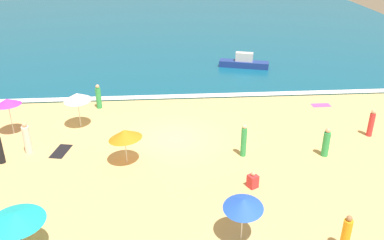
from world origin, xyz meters
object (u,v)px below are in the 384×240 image
at_px(beach_umbrella_2, 243,204).
at_px(beachgoer_10, 27,139).
at_px(beachgoer_3, 371,123).
at_px(beachgoer_6, 244,141).
at_px(small_boat_0, 244,62).
at_px(beach_umbrella_4, 77,97).
at_px(beachgoer_8, 253,181).
at_px(beachgoer_0, 99,97).
at_px(beach_umbrella_3, 7,102).
at_px(beachgoer_7, 346,234).
at_px(beach_umbrella_0, 16,217).
at_px(beach_umbrella_1, 125,134).
at_px(beachgoer_9, 326,143).

bearing_deg(beach_umbrella_2, beachgoer_10, 143.84).
height_order(beachgoer_3, beachgoer_10, beachgoer_10).
relative_size(beachgoer_6, small_boat_0, 0.43).
bearing_deg(beach_umbrella_2, beach_umbrella_4, 127.41).
xyz_separation_m(beach_umbrella_4, beachgoer_8, (9.21, -7.07, -1.63)).
bearing_deg(beachgoer_3, beachgoer_0, 162.26).
distance_m(beach_umbrella_4, beachgoer_0, 3.15).
bearing_deg(beachgoer_10, beach_umbrella_4, 52.93).
relative_size(beach_umbrella_3, beachgoer_6, 1.23).
bearing_deg(beachgoer_7, beach_umbrella_2, 167.44).
bearing_deg(beachgoer_7, beach_umbrella_0, 176.95).
xyz_separation_m(beach_umbrella_0, beach_umbrella_1, (3.42, 6.30, -0.06)).
height_order(beach_umbrella_1, beach_umbrella_3, beach_umbrella_3).
distance_m(beach_umbrella_3, beachgoer_9, 17.95).
bearing_deg(small_boat_0, beach_umbrella_1, -121.15).
bearing_deg(small_boat_0, beachgoer_9, -84.07).
relative_size(beach_umbrella_0, beachgoer_10, 1.57).
bearing_deg(beachgoer_7, beachgoer_6, 109.44).
height_order(beachgoer_0, small_boat_0, beachgoer_0).
height_order(beach_umbrella_0, beachgoer_8, beach_umbrella_0).
bearing_deg(beachgoer_9, beach_umbrella_0, -155.94).
distance_m(beach_umbrella_4, beachgoer_9, 14.44).
bearing_deg(beach_umbrella_0, small_boat_0, 59.62).
relative_size(beachgoer_3, beachgoer_10, 0.92).
distance_m(beachgoer_7, beachgoer_10, 16.41).
bearing_deg(beachgoer_6, beach_umbrella_3, 165.03).
height_order(beachgoer_8, small_boat_0, small_boat_0).
bearing_deg(beach_umbrella_0, beachgoer_10, 104.23).
bearing_deg(beach_umbrella_1, beach_umbrella_2, -51.13).
relative_size(beachgoer_0, beachgoer_8, 1.99).
distance_m(beachgoer_9, beachgoer_10, 16.01).
relative_size(beach_umbrella_2, small_boat_0, 0.48).
relative_size(beachgoer_9, beachgoer_10, 0.91).
bearing_deg(beachgoer_10, beachgoer_7, -30.69).
bearing_deg(beachgoer_3, beach_umbrella_1, -171.93).
relative_size(beach_umbrella_4, beachgoer_0, 1.35).
height_order(beach_umbrella_0, beachgoer_9, beach_umbrella_0).
height_order(beachgoer_3, small_boat_0, beachgoer_3).
height_order(beach_umbrella_2, beachgoer_0, beach_umbrella_2).
relative_size(beach_umbrella_1, beach_umbrella_2, 1.12).
xyz_separation_m(beach_umbrella_2, beachgoer_0, (-7.27, 13.33, -0.91)).
bearing_deg(small_boat_0, beachgoer_8, -99.42).
bearing_deg(beach_umbrella_1, beachgoer_6, 2.38).
bearing_deg(beachgoer_6, beach_umbrella_4, 155.94).
relative_size(beach_umbrella_0, beachgoer_7, 1.80).
bearing_deg(beach_umbrella_0, beach_umbrella_4, 88.41).
xyz_separation_m(beach_umbrella_2, beach_umbrella_4, (-8.04, 10.51, 0.28)).
height_order(beach_umbrella_3, beachgoer_6, beach_umbrella_3).
distance_m(beachgoer_10, small_boat_0, 19.71).
xyz_separation_m(beach_umbrella_4, beachgoer_10, (-2.26, -2.99, -1.14)).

